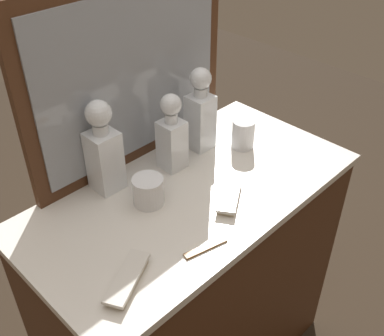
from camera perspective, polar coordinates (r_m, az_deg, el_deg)
dresser at (r=1.70m, az=0.00°, el=-14.53°), size 1.04×0.54×0.90m
dresser_mirror at (r=1.39m, az=-7.51°, el=11.24°), size 0.73×0.03×0.57m
crystal_decanter_far_left at (r=1.42m, az=-2.50°, el=3.56°), size 0.07×0.07×0.25m
crystal_decanter_rear at (r=1.35m, az=-10.81°, el=1.64°), size 0.08×0.08×0.29m
crystal_decanter_left at (r=1.51m, az=1.02°, el=6.33°), size 0.08×0.08×0.28m
crystal_tumbler_right at (r=1.32m, az=-5.40°, el=-2.97°), size 0.09×0.09×0.08m
crystal_tumbler_left at (r=1.55m, az=6.32°, el=4.09°), size 0.08×0.08×0.10m
silver_brush_center at (r=1.34m, az=4.58°, el=-3.53°), size 0.16×0.13×0.02m
silver_brush_left at (r=1.13m, az=-7.99°, el=-13.43°), size 0.17×0.12×0.02m
tortoiseshell_comb at (r=1.20m, az=1.70°, el=-9.79°), size 0.13×0.05×0.01m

